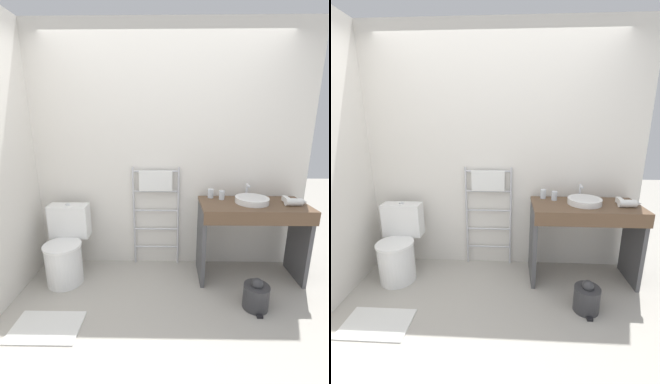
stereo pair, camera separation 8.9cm
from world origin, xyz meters
The scene contains 12 objects.
ground_plane centered at (0.00, 0.00, 0.00)m, with size 12.00×12.00×0.00m, color #A8A399.
wall_back centered at (0.00, 1.31, 1.31)m, with size 3.12×0.12×2.62m, color silver.
toilet centered at (-1.05, 0.89, 0.33)m, with size 0.42×0.53×0.79m.
towel_radiator centered at (-0.11, 1.20, 0.84)m, with size 0.53×0.06×1.16m.
vanity_counter centered at (0.90, 0.94, 0.58)m, with size 1.07×0.53×0.84m.
sink_basin centered at (0.88, 0.97, 0.87)m, with size 0.33×0.33×0.06m.
faucet centered at (0.88, 1.15, 0.94)m, with size 0.02×0.10×0.16m.
cup_near_wall centered at (0.49, 1.14, 0.89)m, with size 0.06×0.06×0.10m.
cup_near_edge centered at (0.60, 1.08, 0.89)m, with size 0.06×0.06×0.09m.
hair_dryer centered at (1.27, 0.90, 0.88)m, with size 0.21×0.18×0.07m.
trash_bin centered at (0.83, 0.46, 0.12)m, with size 0.23×0.26×0.30m.
bath_mat centered at (-0.97, 0.18, 0.01)m, with size 0.56×0.36×0.01m, color silver.
Camera 2 is at (0.12, -1.54, 1.64)m, focal length 24.00 mm.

